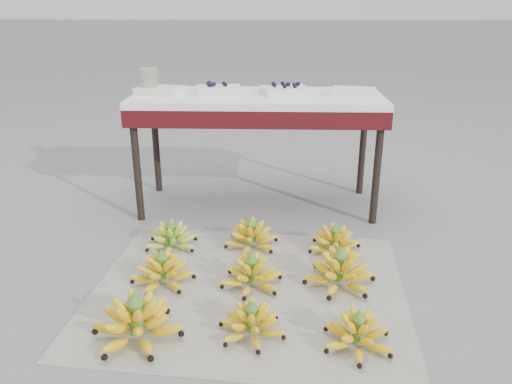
{
  "coord_description": "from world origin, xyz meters",
  "views": [
    {
      "loc": [
        0.06,
        -1.7,
        1.1
      ],
      "look_at": [
        -0.01,
        0.34,
        0.32
      ],
      "focal_mm": 35.0,
      "sensor_mm": 36.0,
      "label": 1
    }
  ],
  "objects_px": {
    "bunch_front_left": "(137,322)",
    "bunch_back_left": "(171,238)",
    "newspaper_mat": "(248,290)",
    "bunch_back_center": "(251,237)",
    "tray_left": "(219,90)",
    "vendor_table": "(257,108)",
    "tray_far_left": "(160,90)",
    "bunch_back_right": "(335,242)",
    "tray_right": "(285,90)",
    "glass_jar": "(149,81)",
    "bunch_front_right": "(358,334)",
    "bunch_mid_center": "(251,275)",
    "bunch_mid_left": "(163,272)",
    "bunch_mid_right": "(340,272)",
    "bunch_front_center": "(252,323)",
    "tray_far_right": "(354,92)"
  },
  "relations": [
    {
      "from": "bunch_mid_center",
      "to": "tray_left",
      "type": "bearing_deg",
      "value": 110.81
    },
    {
      "from": "bunch_mid_center",
      "to": "tray_far_left",
      "type": "height_order",
      "value": "tray_far_left"
    },
    {
      "from": "bunch_front_right",
      "to": "bunch_back_right",
      "type": "xyz_separation_m",
      "value": [
        -0.0,
        0.68,
        0.0
      ]
    },
    {
      "from": "bunch_front_left",
      "to": "bunch_back_right",
      "type": "height_order",
      "value": "bunch_front_left"
    },
    {
      "from": "bunch_front_center",
      "to": "bunch_mid_right",
      "type": "relative_size",
      "value": 0.82
    },
    {
      "from": "bunch_back_left",
      "to": "tray_far_left",
      "type": "bearing_deg",
      "value": 84.73
    },
    {
      "from": "bunch_mid_right",
      "to": "bunch_back_center",
      "type": "height_order",
      "value": "bunch_mid_right"
    },
    {
      "from": "bunch_mid_left",
      "to": "glass_jar",
      "type": "bearing_deg",
      "value": 109.58
    },
    {
      "from": "bunch_front_left",
      "to": "tray_far_left",
      "type": "xyz_separation_m",
      "value": [
        -0.15,
        1.23,
        0.58
      ]
    },
    {
      "from": "bunch_back_right",
      "to": "bunch_front_left",
      "type": "bearing_deg",
      "value": -150.99
    },
    {
      "from": "bunch_back_right",
      "to": "vendor_table",
      "type": "height_order",
      "value": "vendor_table"
    },
    {
      "from": "bunch_mid_center",
      "to": "bunch_back_left",
      "type": "bearing_deg",
      "value": 147.82
    },
    {
      "from": "bunch_mid_right",
      "to": "tray_far_left",
      "type": "bearing_deg",
      "value": 157.96
    },
    {
      "from": "bunch_front_left",
      "to": "tray_far_left",
      "type": "height_order",
      "value": "tray_far_left"
    },
    {
      "from": "bunch_front_left",
      "to": "bunch_back_left",
      "type": "height_order",
      "value": "bunch_front_left"
    },
    {
      "from": "bunch_front_left",
      "to": "bunch_back_center",
      "type": "bearing_deg",
      "value": 78.55
    },
    {
      "from": "bunch_mid_left",
      "to": "tray_left",
      "type": "xyz_separation_m",
      "value": [
        0.15,
        0.89,
        0.6
      ]
    },
    {
      "from": "bunch_mid_center",
      "to": "glass_jar",
      "type": "bearing_deg",
      "value": 130.59
    },
    {
      "from": "bunch_mid_left",
      "to": "tray_far_left",
      "type": "bearing_deg",
      "value": 106.1
    },
    {
      "from": "bunch_mid_right",
      "to": "tray_left",
      "type": "xyz_separation_m",
      "value": [
        -0.57,
        0.88,
        0.59
      ]
    },
    {
      "from": "bunch_back_center",
      "to": "glass_jar",
      "type": "xyz_separation_m",
      "value": [
        -0.57,
        0.55,
        0.64
      ]
    },
    {
      "from": "bunch_back_left",
      "to": "newspaper_mat",
      "type": "bearing_deg",
      "value": -61.67
    },
    {
      "from": "newspaper_mat",
      "to": "bunch_back_center",
      "type": "xyz_separation_m",
      "value": [
        -0.01,
        0.38,
        0.06
      ]
    },
    {
      "from": "bunch_front_right",
      "to": "tray_far_right",
      "type": "relative_size",
      "value": 1.28
    },
    {
      "from": "bunch_front_center",
      "to": "tray_far_left",
      "type": "bearing_deg",
      "value": 90.15
    },
    {
      "from": "newspaper_mat",
      "to": "bunch_mid_left",
      "type": "bearing_deg",
      "value": 174.14
    },
    {
      "from": "bunch_mid_left",
      "to": "bunch_back_left",
      "type": "relative_size",
      "value": 0.9
    },
    {
      "from": "bunch_mid_left",
      "to": "bunch_mid_center",
      "type": "distance_m",
      "value": 0.37
    },
    {
      "from": "bunch_front_left",
      "to": "bunch_back_left",
      "type": "relative_size",
      "value": 1.22
    },
    {
      "from": "vendor_table",
      "to": "tray_left",
      "type": "height_order",
      "value": "tray_left"
    },
    {
      "from": "bunch_mid_left",
      "to": "bunch_mid_center",
      "type": "relative_size",
      "value": 0.98
    },
    {
      "from": "tray_right",
      "to": "bunch_back_right",
      "type": "bearing_deg",
      "value": -68.2
    },
    {
      "from": "glass_jar",
      "to": "bunch_mid_right",
      "type": "bearing_deg",
      "value": -42.86
    },
    {
      "from": "vendor_table",
      "to": "bunch_front_center",
      "type": "bearing_deg",
      "value": -89.04
    },
    {
      "from": "bunch_back_center",
      "to": "tray_left",
      "type": "relative_size",
      "value": 1.02
    },
    {
      "from": "bunch_front_left",
      "to": "tray_right",
      "type": "height_order",
      "value": "tray_right"
    },
    {
      "from": "bunch_back_right",
      "to": "vendor_table",
      "type": "distance_m",
      "value": 0.85
    },
    {
      "from": "vendor_table",
      "to": "bunch_mid_right",
      "type": "bearing_deg",
      "value": -66.95
    },
    {
      "from": "bunch_mid_right",
      "to": "bunch_back_left",
      "type": "bearing_deg",
      "value": -179.86
    },
    {
      "from": "bunch_front_center",
      "to": "bunch_mid_center",
      "type": "xyz_separation_m",
      "value": [
        -0.01,
        0.32,
        0.0
      ]
    },
    {
      "from": "bunch_back_left",
      "to": "tray_right",
      "type": "distance_m",
      "value": 0.98
    },
    {
      "from": "bunch_back_left",
      "to": "bunch_back_center",
      "type": "xyz_separation_m",
      "value": [
        0.38,
        0.02,
        0.0
      ]
    },
    {
      "from": "bunch_front_center",
      "to": "bunch_front_right",
      "type": "bearing_deg",
      "value": -31.89
    },
    {
      "from": "bunch_mid_left",
      "to": "tray_far_left",
      "type": "height_order",
      "value": "tray_far_left"
    },
    {
      "from": "bunch_front_right",
      "to": "bunch_mid_center",
      "type": "height_order",
      "value": "bunch_mid_center"
    },
    {
      "from": "bunch_mid_center",
      "to": "glass_jar",
      "type": "relative_size",
      "value": 2.19
    },
    {
      "from": "bunch_mid_left",
      "to": "tray_left",
      "type": "distance_m",
      "value": 1.09
    },
    {
      "from": "tray_far_left",
      "to": "glass_jar",
      "type": "height_order",
      "value": "glass_jar"
    },
    {
      "from": "bunch_front_center",
      "to": "vendor_table",
      "type": "relative_size",
      "value": 0.24
    },
    {
      "from": "vendor_table",
      "to": "tray_far_left",
      "type": "bearing_deg",
      "value": 179.68
    }
  ]
}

